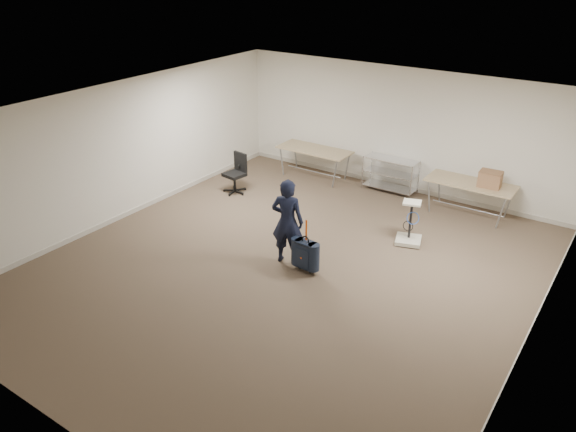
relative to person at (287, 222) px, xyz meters
The scene contains 10 objects.
ground 0.83m from the person, 56.62° to the right, with size 9.00×9.00×0.00m, color #4C3C2E.
room_shell 1.40m from the person, 83.65° to the left, with size 8.00×9.00×9.00m.
folding_table_left 4.15m from the person, 115.25° to the left, with size 1.80×0.75×0.73m.
folding_table_right 4.27m from the person, 61.56° to the left, with size 1.80×0.75×0.73m.
wire_shelf 4.02m from the person, 88.12° to the left, with size 1.22×0.47×0.80m.
person is the anchor object (origin of this frame).
suitcase 0.65m from the person, 14.37° to the right, with size 0.37×0.23×0.99m.
office_chair 3.45m from the person, 144.62° to the left, with size 0.55×0.55×0.91m.
equipment_cart 2.48m from the person, 51.08° to the left, with size 0.59×0.59×0.86m.
cardboard_box 4.45m from the person, 57.32° to the left, with size 0.43×0.33×0.33m, color #9C6848.
Camera 1 is at (4.81, -7.05, 5.11)m, focal length 35.00 mm.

